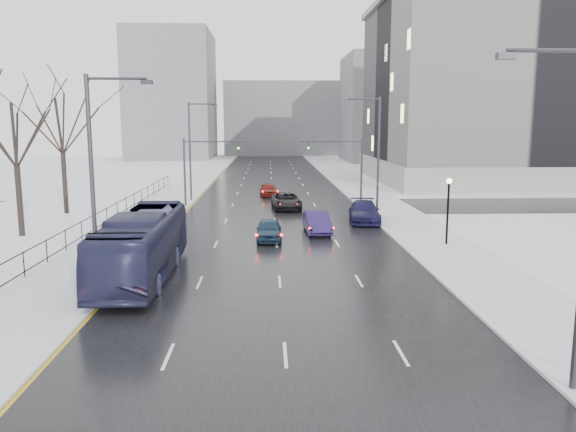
{
  "coord_description": "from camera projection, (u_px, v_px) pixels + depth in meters",
  "views": [
    {
      "loc": [
        -0.57,
        -5.2,
        7.88
      ],
      "look_at": [
        0.62,
        27.32,
        2.5
      ],
      "focal_mm": 35.0,
      "sensor_mm": 36.0,
      "label": 1
    }
  ],
  "objects": [
    {
      "name": "bldg_far_right",
      "position": [
        402.0,
        109.0,
        119.04
      ],
      "size": [
        24.0,
        20.0,
        22.0
      ],
      "primitive_type": "cube",
      "color": "slate",
      "rests_on": "ground"
    },
    {
      "name": "iron_fence",
      "position": [
        71.0,
        235.0,
        35.4
      ],
      "size": [
        0.06,
        70.0,
        1.3
      ],
      "color": "black",
      "rests_on": "sidewalk_left"
    },
    {
      "name": "bus",
      "position": [
        143.0,
        245.0,
        28.71
      ],
      "size": [
        2.92,
        12.15,
        3.38
      ],
      "primitive_type": "imported",
      "rotation": [
        0.0,
        0.0,
        0.01
      ],
      "color": "#242747",
      "rests_on": "road"
    },
    {
      "name": "sedan_center_near",
      "position": [
        269.0,
        230.0,
        38.06
      ],
      "size": [
        1.7,
        4.21,
        1.43
      ],
      "primitive_type": "imported",
      "rotation": [
        0.0,
        0.0,
        -0.0
      ],
      "color": "#162D42",
      "rests_on": "road"
    },
    {
      "name": "park_strip",
      "position": [
        100.0,
        192.0,
        64.86
      ],
      "size": [
        14.0,
        150.0,
        0.12
      ],
      "primitive_type": "cube",
      "color": "white",
      "rests_on": "ground"
    },
    {
      "name": "tree_park_e",
      "position": [
        67.0,
        214.0,
        49.16
      ],
      "size": [
        9.45,
        9.45,
        13.5
      ],
      "primitive_type": null,
      "color": "black",
      "rests_on": "ground"
    },
    {
      "name": "streetlight_l_near",
      "position": [
        97.0,
        175.0,
        24.94
      ],
      "size": [
        2.95,
        0.25,
        10.0
      ],
      "color": "#2D2D33",
      "rests_on": "ground"
    },
    {
      "name": "sedan_right_cross",
      "position": [
        286.0,
        201.0,
        51.93
      ],
      "size": [
        2.87,
        5.6,
        1.51
      ],
      "primitive_type": "imported",
      "rotation": [
        0.0,
        0.0,
        0.07
      ],
      "color": "black",
      "rests_on": "road"
    },
    {
      "name": "no_uturn_sign",
      "position": [
        378.0,
        187.0,
        49.77
      ],
      "size": [
        0.6,
        0.06,
        2.7
      ],
      "color": "#2D2D33",
      "rests_on": "sidewalk_right"
    },
    {
      "name": "mast_signal_right",
      "position": [
        350.0,
        164.0,
        53.35
      ],
      "size": [
        6.1,
        0.33,
        6.5
      ],
      "color": "#2D2D33",
      "rests_on": "ground"
    },
    {
      "name": "streetlight_l_far",
      "position": [
        192.0,
        146.0,
        56.49
      ],
      "size": [
        2.95,
        0.25,
        10.0
      ],
      "color": "#2D2D33",
      "rests_on": "ground"
    },
    {
      "name": "mast_signal_left",
      "position": [
        196.0,
        164.0,
        52.83
      ],
      "size": [
        6.1,
        0.33,
        6.5
      ],
      "color": "#2D2D33",
      "rests_on": "ground"
    },
    {
      "name": "sidewalk_left",
      "position": [
        182.0,
        191.0,
        65.2
      ],
      "size": [
        5.0,
        150.0,
        0.16
      ],
      "primitive_type": "cube",
      "color": "silver",
      "rests_on": "ground"
    },
    {
      "name": "sidewalk_right",
      "position": [
        362.0,
        191.0,
        65.96
      ],
      "size": [
        5.0,
        150.0,
        0.16
      ],
      "primitive_type": "cube",
      "color": "silver",
      "rests_on": "ground"
    },
    {
      "name": "bldg_far_center",
      "position": [
        285.0,
        119.0,
        143.15
      ],
      "size": [
        30.0,
        18.0,
        18.0
      ],
      "primitive_type": "cube",
      "color": "slate",
      "rests_on": "ground"
    },
    {
      "name": "civic_building",
      "position": [
        526.0,
        99.0,
        76.86
      ],
      "size": [
        41.0,
        31.0,
        24.8
      ],
      "color": "gray",
      "rests_on": "ground"
    },
    {
      "name": "sedan_right_near",
      "position": [
        317.0,
        222.0,
        40.58
      ],
      "size": [
        1.89,
        4.75,
        1.54
      ],
      "primitive_type": "imported",
      "rotation": [
        0.0,
        0.0,
        0.06
      ],
      "color": "#241A4F",
      "rests_on": "road"
    },
    {
      "name": "cross_road",
      "position": [
        274.0,
        206.0,
        53.76
      ],
      "size": [
        130.0,
        10.0,
        0.04
      ],
      "primitive_type": "cube",
      "color": "black",
      "rests_on": "ground"
    },
    {
      "name": "tree_park_d",
      "position": [
        22.0,
        237.0,
        39.32
      ],
      "size": [
        8.75,
        8.75,
        12.5
      ],
      "primitive_type": null,
      "color": "black",
      "rests_on": "ground"
    },
    {
      "name": "streetlight_r_mid",
      "position": [
        376.0,
        152.0,
        45.25
      ],
      "size": [
        2.95,
        0.25,
        10.0
      ],
      "color": "#2D2D33",
      "rests_on": "ground"
    },
    {
      "name": "bldg_far_left",
      "position": [
        172.0,
        96.0,
        126.61
      ],
      "size": [
        18.0,
        22.0,
        28.0
      ],
      "primitive_type": "cube",
      "color": "slate",
      "rests_on": "ground"
    },
    {
      "name": "sedan_center_far",
      "position": [
        268.0,
        190.0,
        61.25
      ],
      "size": [
        2.08,
        4.31,
        1.42
      ],
      "primitive_type": "imported",
      "rotation": [
        0.0,
        0.0,
        0.1
      ],
      "color": "maroon",
      "rests_on": "road"
    },
    {
      "name": "lamppost_r_mid",
      "position": [
        448.0,
        201.0,
        35.93
      ],
      "size": [
        0.36,
        0.36,
        4.28
      ],
      "color": "black",
      "rests_on": "sidewalk_right"
    },
    {
      "name": "sedan_right_far",
      "position": [
        364.0,
        212.0,
        45.09
      ],
      "size": [
        2.88,
        5.94,
        1.67
      ],
      "primitive_type": "imported",
      "rotation": [
        0.0,
        0.0,
        -0.1
      ],
      "color": "#16143D",
      "rests_on": "road"
    },
    {
      "name": "road",
      "position": [
        273.0,
        191.0,
        65.59
      ],
      "size": [
        16.0,
        150.0,
        0.04
      ],
      "primitive_type": "cube",
      "color": "black",
      "rests_on": "ground"
    }
  ]
}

